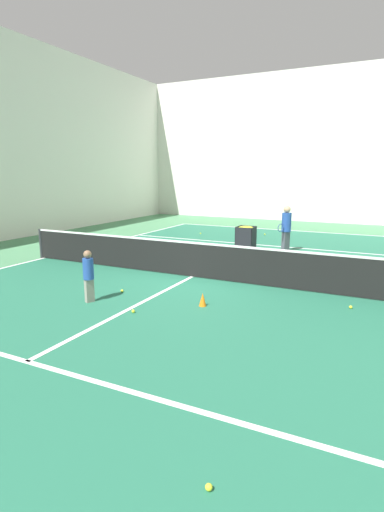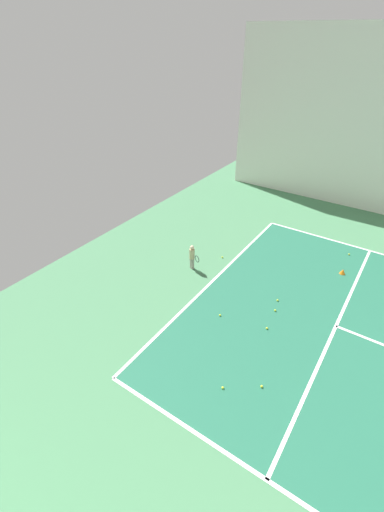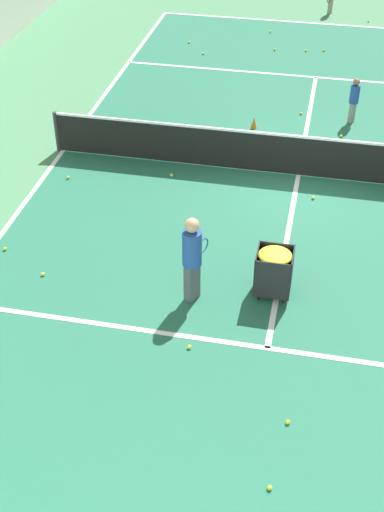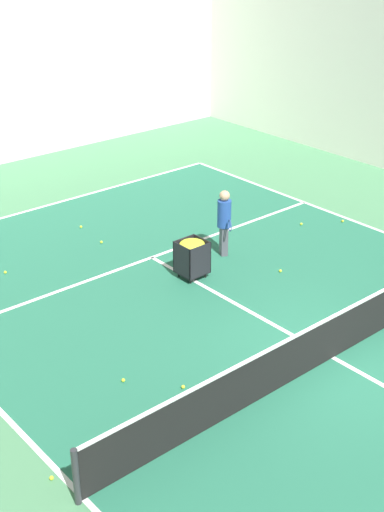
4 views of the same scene
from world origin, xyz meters
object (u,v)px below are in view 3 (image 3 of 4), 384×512
object	(u,v)px
tennis_net	(300,155)
child_midcourt	(354,97)
ball_cart	(274,264)
coach_at_net	(192,254)
training_cone_0	(254,123)

from	to	relation	value
tennis_net	child_midcourt	distance (m)	3.13
tennis_net	ball_cart	bearing A→B (deg)	88.75
tennis_net	coach_at_net	bearing A→B (deg)	72.58
coach_at_net	training_cone_0	xyz separation A→B (m)	(-0.15, -6.70, -0.80)
tennis_net	child_midcourt	world-z (taller)	child_midcourt
ball_cart	training_cone_0	size ratio (longest dim) A/B	3.18
child_midcourt	training_cone_0	world-z (taller)	child_midcourt
tennis_net	training_cone_0	xyz separation A→B (m)	(1.29, -2.09, -0.36)
training_cone_0	coach_at_net	bearing A→B (deg)	88.68
child_midcourt	tennis_net	bearing A→B (deg)	2.13
coach_at_net	child_midcourt	xyz separation A→B (m)	(-2.51, -7.55, -0.29)
tennis_net	child_midcourt	bearing A→B (deg)	-109.81
tennis_net	training_cone_0	size ratio (longest dim) A/B	39.50
coach_at_net	ball_cart	bearing A→B (deg)	-45.02
tennis_net	coach_at_net	xyz separation A→B (m)	(1.45, 4.61, 0.45)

